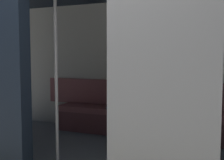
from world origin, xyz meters
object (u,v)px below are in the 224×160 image
object	(u,v)px
bench_seat	(134,116)
handbag	(159,106)
person_seated	(130,96)
grab_pole_far	(125,74)
book	(114,107)
train_car	(108,38)
grab_pole_door	(56,73)

from	to	relation	value
bench_seat	handbag	world-z (taller)	handbag
person_seated	grab_pole_far	size ratio (longest dim) A/B	0.53
bench_seat	person_seated	world-z (taller)	person_seated
book	grab_pole_far	world-z (taller)	grab_pole_far
train_car	book	size ratio (longest dim) A/B	29.09
train_car	person_seated	bearing A→B (deg)	-90.49
person_seated	grab_pole_far	bearing A→B (deg)	105.91
bench_seat	grab_pole_far	world-z (taller)	grab_pole_far
grab_pole_door	grab_pole_far	bearing A→B (deg)	-171.89
bench_seat	grab_pole_far	bearing A→B (deg)	103.80
book	grab_pole_far	bearing A→B (deg)	124.88
grab_pole_far	person_seated	bearing A→B (deg)	-74.09
train_car	bench_seat	size ratio (longest dim) A/B	2.33
bench_seat	handbag	xyz separation A→B (m)	(-0.40, -0.04, 0.19)
train_car	book	bearing A→B (deg)	-72.59
grab_pole_door	train_car	bearing A→B (deg)	-115.32
train_car	grab_pole_door	distance (m)	0.87
train_car	person_seated	xyz separation A→B (m)	(-0.01, -0.91, -0.87)
train_car	grab_pole_far	bearing A→B (deg)	126.71
book	train_car	bearing A→B (deg)	116.99
train_car	handbag	bearing A→B (deg)	-114.17
handbag	grab_pole_far	xyz separation A→B (m)	(0.02, 1.58, 0.59)
person_seated	grab_pole_door	distance (m)	1.69
person_seated	handbag	distance (m)	0.47
handbag	train_car	bearing A→B (deg)	65.83
grab_pole_far	bench_seat	bearing A→B (deg)	-76.20
handbag	grab_pole_door	distance (m)	1.95
bench_seat	grab_pole_door	world-z (taller)	grab_pole_door
bench_seat	book	distance (m)	0.38
bench_seat	grab_pole_far	xyz separation A→B (m)	(-0.38, 1.55, 0.77)
grab_pole_far	train_car	bearing A→B (deg)	-53.29
handbag	grab_pole_far	size ratio (longest dim) A/B	0.12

